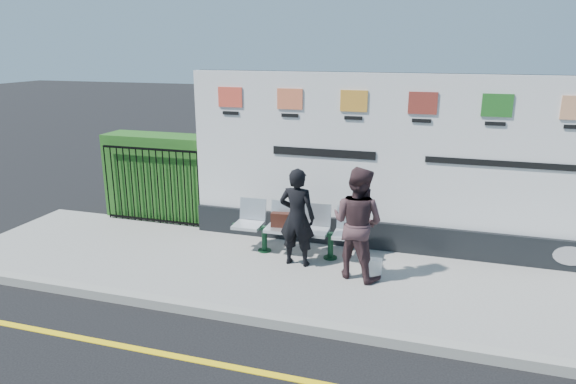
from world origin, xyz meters
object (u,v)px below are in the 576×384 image
object	(u,v)px
woman_left	(297,217)
woman_right	(357,223)
bench	(297,241)
billboard	(418,178)

from	to	relation	value
woman_left	woman_right	world-z (taller)	woman_right
bench	woman_left	distance (m)	0.68
bench	woman_left	xyz separation A→B (m)	(0.11, -0.37, 0.56)
billboard	bench	xyz separation A→B (m)	(-1.87, -0.74, -1.06)
billboard	woman_right	xyz separation A→B (m)	(-0.78, -1.27, -0.44)
woman_left	woman_right	xyz separation A→B (m)	(0.99, -0.16, 0.06)
billboard	woman_right	size ratio (longest dim) A/B	4.63
billboard	woman_right	bearing A→B (deg)	-121.39
billboard	bench	size ratio (longest dim) A/B	3.62
woman_left	woman_right	size ratio (longest dim) A/B	0.93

